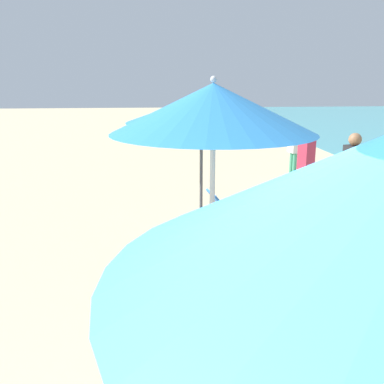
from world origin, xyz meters
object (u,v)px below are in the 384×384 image
at_px(person_walking_far, 306,161).
at_px(lounger_farthest_inland, 282,247).
at_px(lounger_second_shoreside, 244,276).
at_px(person_walking_mid, 352,170).
at_px(umbrella_farthest, 202,109).
at_px(lounger_farthest_shoreside, 241,207).
at_px(umbrella_second, 213,109).
at_px(person_walking_near, 294,147).

bearing_deg(person_walking_far, lounger_farthest_inland, -63.90).
relative_size(lounger_second_shoreside, person_walking_mid, 0.75).
height_order(umbrella_farthest, lounger_farthest_inland, umbrella_farthest).
distance_m(umbrella_farthest, lounger_farthest_shoreside, 2.40).
distance_m(lounger_farthest_shoreside, person_walking_far, 1.96).
relative_size(person_walking_mid, person_walking_far, 1.07).
xyz_separation_m(lounger_second_shoreside, umbrella_farthest, (-0.35, 1.79, 1.97)).
height_order(umbrella_farthest, person_walking_mid, umbrella_farthest).
xyz_separation_m(umbrella_second, person_walking_mid, (3.09, 3.59, -1.36)).
bearing_deg(lounger_farthest_shoreside, umbrella_farthest, -138.70).
relative_size(lounger_farthest_shoreside, person_walking_far, 0.89).
bearing_deg(lounger_second_shoreside, umbrella_second, -122.52).
relative_size(lounger_second_shoreside, person_walking_far, 0.80).
relative_size(lounger_farthest_shoreside, lounger_farthest_inland, 1.04).
relative_size(umbrella_second, lounger_second_shoreside, 2.08).
bearing_deg(lounger_second_shoreside, umbrella_farthest, 95.94).
distance_m(person_walking_mid, person_walking_far, 1.41).
xyz_separation_m(umbrella_farthest, lounger_farthest_shoreside, (0.90, 1.10, -1.93)).
height_order(umbrella_second, umbrella_farthest, umbrella_second).
bearing_deg(person_walking_far, person_walking_mid, -23.63).
relative_size(lounger_second_shoreside, lounger_farthest_inland, 0.93).
bearing_deg(umbrella_second, lounger_farthest_inland, 54.70).
distance_m(lounger_farthest_shoreside, person_walking_near, 3.98).
relative_size(lounger_second_shoreside, lounger_farthest_shoreside, 0.90).
distance_m(umbrella_second, person_walking_mid, 4.93).
xyz_separation_m(lounger_second_shoreside, lounger_farthest_inland, (0.71, 0.71, 0.09)).
xyz_separation_m(lounger_farthest_shoreside, person_walking_near, (2.08, 3.33, 0.62)).
bearing_deg(umbrella_farthest, person_walking_far, 39.69).
relative_size(umbrella_farthest, person_walking_mid, 1.44).
height_order(umbrella_farthest, lounger_farthest_shoreside, umbrella_farthest).
bearing_deg(umbrella_second, person_walking_far, 61.36).
bearing_deg(umbrella_second, umbrella_farthest, 85.50).
bearing_deg(umbrella_farthest, lounger_second_shoreside, -79.09).
bearing_deg(person_walking_mid, lounger_second_shoreside, -148.61).
bearing_deg(lounger_farthest_inland, lounger_farthest_shoreside, 93.00).
bearing_deg(lounger_farthest_inland, umbrella_second, -126.22).
relative_size(umbrella_farthest, lounger_farthest_shoreside, 1.72).
height_order(lounger_farthest_inland, person_walking_far, person_walking_far).
relative_size(lounger_farthest_inland, person_walking_near, 0.92).
xyz_separation_m(umbrella_second, lounger_farthest_shoreside, (1.13, 3.99, -2.13)).
bearing_deg(umbrella_farthest, person_walking_mid, 13.71).
height_order(lounger_second_shoreside, person_walking_near, person_walking_near).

